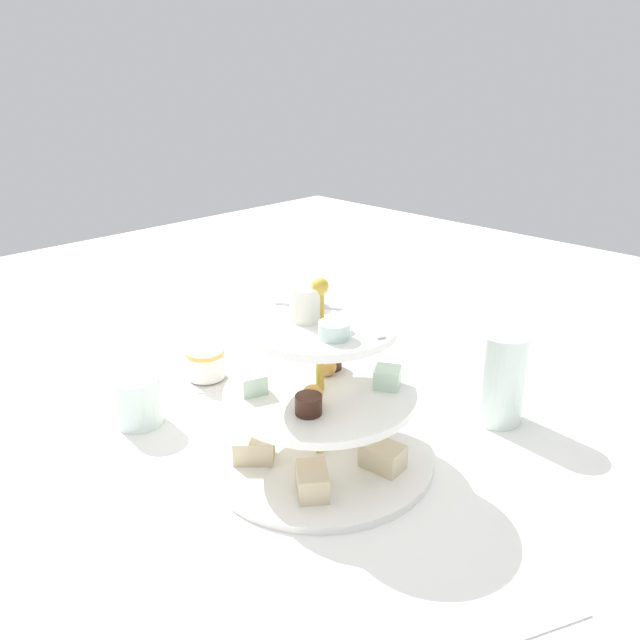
{
  "coord_description": "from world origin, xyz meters",
  "views": [
    {
      "loc": [
        -0.46,
        0.47,
        0.45
      ],
      "look_at": [
        0.0,
        0.0,
        0.18
      ],
      "focal_mm": 35.3,
      "sensor_mm": 36.0,
      "label": 1
    }
  ],
  "objects_px": {
    "water_glass_tall_right": "(500,377)",
    "teacup_with_saucer": "(206,366)",
    "butter_knife_left": "(507,637)",
    "tiered_serving_stand": "(320,408)",
    "water_glass_short_left": "(138,400)",
    "butter_knife_right": "(339,352)"
  },
  "relations": [
    {
      "from": "water_glass_tall_right",
      "to": "water_glass_short_left",
      "type": "xyz_separation_m",
      "value": [
        0.34,
        0.35,
        -0.03
      ]
    },
    {
      "from": "tiered_serving_stand",
      "to": "butter_knife_left",
      "type": "bearing_deg",
      "value": 165.58
    },
    {
      "from": "butter_knife_left",
      "to": "water_glass_tall_right",
      "type": "bearing_deg",
      "value": 56.59
    },
    {
      "from": "tiered_serving_stand",
      "to": "teacup_with_saucer",
      "type": "xyz_separation_m",
      "value": [
        0.27,
        -0.03,
        -0.05
      ]
    },
    {
      "from": "tiered_serving_stand",
      "to": "water_glass_tall_right",
      "type": "xyz_separation_m",
      "value": [
        -0.11,
        -0.24,
        -0.01
      ]
    },
    {
      "from": "tiered_serving_stand",
      "to": "water_glass_short_left",
      "type": "bearing_deg",
      "value": 25.74
    },
    {
      "from": "tiered_serving_stand",
      "to": "water_glass_short_left",
      "type": "xyz_separation_m",
      "value": [
        0.23,
        0.11,
        -0.04
      ]
    },
    {
      "from": "tiered_serving_stand",
      "to": "butter_knife_right",
      "type": "bearing_deg",
      "value": -51.28
    },
    {
      "from": "tiered_serving_stand",
      "to": "teacup_with_saucer",
      "type": "bearing_deg",
      "value": -5.36
    },
    {
      "from": "water_glass_short_left",
      "to": "butter_knife_left",
      "type": "xyz_separation_m",
      "value": [
        -0.53,
        -0.04,
        -0.03
      ]
    },
    {
      "from": "water_glass_tall_right",
      "to": "teacup_with_saucer",
      "type": "relative_size",
      "value": 1.43
    },
    {
      "from": "water_glass_tall_right",
      "to": "butter_knife_left",
      "type": "height_order",
      "value": "water_glass_tall_right"
    },
    {
      "from": "butter_knife_left",
      "to": "tiered_serving_stand",
      "type": "bearing_deg",
      "value": 100.54
    },
    {
      "from": "butter_knife_left",
      "to": "butter_knife_right",
      "type": "xyz_separation_m",
      "value": [
        0.49,
        -0.32,
        0.0
      ]
    },
    {
      "from": "water_glass_tall_right",
      "to": "butter_knife_left",
      "type": "distance_m",
      "value": 0.37
    },
    {
      "from": "water_glass_short_left",
      "to": "butter_knife_left",
      "type": "distance_m",
      "value": 0.54
    },
    {
      "from": "tiered_serving_stand",
      "to": "butter_knife_right",
      "type": "distance_m",
      "value": 0.32
    },
    {
      "from": "water_glass_tall_right",
      "to": "butter_knife_right",
      "type": "distance_m",
      "value": 0.31
    },
    {
      "from": "water_glass_short_left",
      "to": "tiered_serving_stand",
      "type": "bearing_deg",
      "value": -154.26
    },
    {
      "from": "teacup_with_saucer",
      "to": "butter_knife_right",
      "type": "xyz_separation_m",
      "value": [
        -0.08,
        -0.22,
        -0.02
      ]
    },
    {
      "from": "butter_knife_right",
      "to": "water_glass_short_left",
      "type": "bearing_deg",
      "value": 47.22
    },
    {
      "from": "butter_knife_left",
      "to": "water_glass_short_left",
      "type": "bearing_deg",
      "value": 118.74
    }
  ]
}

